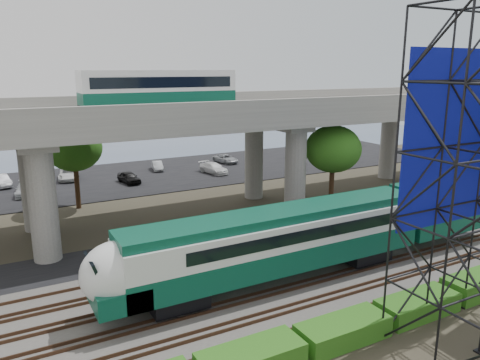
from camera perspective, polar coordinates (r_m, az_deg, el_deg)
ground at (r=26.29m, az=4.34°, el=-15.06°), size 140.00×140.00×0.00m
ballast_bed at (r=27.75m, az=2.04°, el=-13.17°), size 90.00×12.00×0.20m
service_road at (r=34.72m, az=-5.18°, el=-7.68°), size 90.00×5.00×0.08m
parking_lot at (r=56.20m, az=-14.81°, el=0.18°), size 90.00×18.00×0.08m
harbor_water at (r=77.38m, az=-18.80°, el=3.45°), size 140.00×40.00×0.03m
rail_tracks at (r=27.67m, az=2.04°, el=-12.84°), size 90.00×9.52×0.16m
commuter_train at (r=28.58m, az=8.56°, el=-6.43°), size 29.30×3.06×4.30m
overpass at (r=37.75m, az=-8.87°, el=6.74°), size 80.00×12.00×12.40m
hedge_strip at (r=23.60m, az=12.47°, el=-17.39°), size 34.60×1.80×1.20m
trees at (r=37.03m, az=-15.55°, el=2.13°), size 40.94×16.94×7.69m
parked_cars at (r=55.29m, az=-15.97°, el=0.59°), size 34.39×9.79×1.29m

